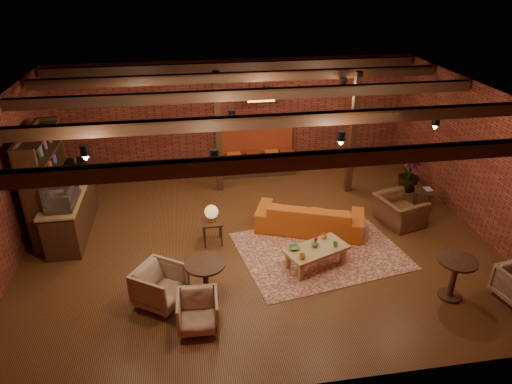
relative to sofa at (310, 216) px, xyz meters
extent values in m
plane|color=#3B1A0E|center=(-1.25, -0.21, -0.35)|extent=(10.00, 10.00, 0.00)
cube|color=black|center=(-1.25, -0.21, 2.85)|extent=(10.00, 8.00, 0.02)
cube|color=maroon|center=(-1.25, 3.79, 1.25)|extent=(10.00, 0.02, 3.20)
cube|color=maroon|center=(-1.25, -4.21, 1.25)|extent=(10.00, 0.02, 3.20)
cube|color=maroon|center=(-6.25, -0.21, 1.25)|extent=(0.02, 8.00, 3.20)
cube|color=maroon|center=(3.75, -0.21, 1.25)|extent=(0.02, 8.00, 3.20)
cylinder|color=black|center=(-1.25, 1.39, 2.50)|extent=(9.60, 0.12, 0.12)
cube|color=black|center=(-1.85, 2.39, 1.25)|extent=(0.16, 0.16, 3.20)
cube|color=black|center=(1.55, 1.79, 1.25)|extent=(0.16, 0.16, 3.20)
imported|color=#337F33|center=(-5.25, 0.99, 0.87)|extent=(0.35, 0.39, 0.30)
cube|color=orange|center=(-0.65, 2.89, 2.00)|extent=(0.86, 0.06, 0.30)
cube|color=maroon|center=(0.00, -0.88, -0.35)|extent=(3.72, 3.09, 0.01)
imported|color=#B65219|center=(0.00, 0.00, 0.00)|extent=(2.60, 1.75, 0.71)
cube|color=#977246|center=(-0.24, -1.38, 0.05)|extent=(1.42, 1.06, 0.06)
cube|color=#977246|center=(-0.65, -1.79, -0.17)|extent=(0.08, 0.08, 0.38)
cube|color=#977246|center=(0.33, -1.40, -0.17)|extent=(0.08, 0.08, 0.38)
cube|color=#977246|center=(-0.82, -1.37, -0.17)|extent=(0.08, 0.08, 0.38)
cube|color=#977246|center=(0.17, -0.98, -0.17)|extent=(0.08, 0.08, 0.38)
imported|color=gold|center=(-0.61, -1.70, 0.13)|extent=(0.16, 0.16, 0.10)
imported|color=#47823B|center=(0.14, -1.39, 0.13)|extent=(0.13, 0.13, 0.10)
imported|color=gold|center=(0.01, -1.06, 0.13)|extent=(0.16, 0.16, 0.10)
imported|color=#47823B|center=(-0.70, -1.35, 0.11)|extent=(0.29, 0.29, 0.06)
imported|color=#47823B|center=(-0.26, -1.34, 0.15)|extent=(0.15, 0.15, 0.12)
sphere|color=red|center=(-0.26, -1.34, 0.28)|extent=(0.10, 0.10, 0.10)
cube|color=black|center=(-2.25, -0.20, 0.18)|extent=(0.45, 0.45, 0.04)
cylinder|color=black|center=(-2.25, -0.20, -0.10)|extent=(0.04, 0.04, 0.51)
cylinder|color=olive|center=(-2.25, -0.20, 0.21)|extent=(0.15, 0.15, 0.02)
cylinder|color=olive|center=(-2.25, -0.20, 0.28)|extent=(0.04, 0.04, 0.21)
sphere|color=orange|center=(-2.25, -0.20, 0.43)|extent=(0.30, 0.30, 0.30)
cylinder|color=black|center=(-2.49, -2.00, 0.39)|extent=(0.74, 0.74, 0.04)
cylinder|color=black|center=(-2.49, -2.00, 0.03)|extent=(0.10, 0.10, 0.72)
cylinder|color=black|center=(-2.49, -2.00, -0.33)|extent=(0.44, 0.44, 0.04)
imported|color=beige|center=(-3.31, -2.02, 0.05)|extent=(1.05, 1.06, 0.81)
imported|color=beige|center=(-2.67, -2.74, 0.00)|extent=(0.71, 0.67, 0.70)
imported|color=brown|center=(2.15, -0.04, 0.10)|extent=(0.92, 1.18, 0.91)
cube|color=black|center=(3.07, 0.54, 0.14)|extent=(0.61, 0.61, 0.04)
cylinder|color=black|center=(3.07, 0.54, -0.12)|extent=(0.04, 0.04, 0.48)
imported|color=black|center=(3.07, 0.54, 0.18)|extent=(0.25, 0.28, 0.02)
cylinder|color=black|center=(1.96, -2.70, 0.46)|extent=(0.71, 0.71, 0.04)
cylinder|color=black|center=(1.96, -2.70, 0.06)|extent=(0.11, 0.11, 0.78)
cylinder|color=black|center=(1.96, -2.70, -0.33)|extent=(0.43, 0.43, 0.04)
imported|color=#4C7F4C|center=(3.15, 1.56, 1.13)|extent=(1.91, 1.91, 2.96)
camera|label=1|loc=(-2.64, -8.72, 5.25)|focal=32.00mm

